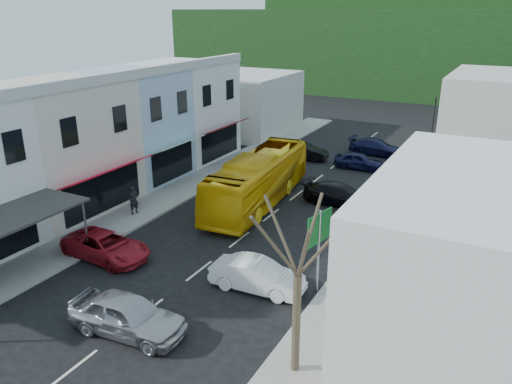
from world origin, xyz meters
name	(u,v)px	position (x,y,z in m)	size (l,w,h in m)	color
ground	(199,271)	(0.00, 0.00, 0.00)	(120.00, 120.00, 0.00)	black
sidewalk_left	(191,186)	(-7.50, 10.00, 0.07)	(3.00, 52.00, 0.15)	gray
sidewalk_right	(399,225)	(7.50, 10.00, 0.07)	(3.00, 52.00, 0.15)	gray
shopfront_row	(82,140)	(-12.49, 5.00, 4.00)	(8.25, 30.00, 8.00)	silver
distant_block_left	(249,103)	(-12.00, 27.00, 3.00)	(8.00, 10.00, 6.00)	#B7B2A8
distant_block_right	(496,114)	(11.00, 30.00, 3.50)	(8.00, 12.00, 7.00)	#B7B2A8
hillside	(427,46)	(-1.45, 65.09, 6.73)	(80.00, 26.00, 14.00)	black
bus	(258,181)	(-1.67, 9.48, 1.55)	(2.50, 11.60, 3.10)	yellow
car_silver	(127,317)	(0.32, -5.47, 0.70)	(1.80, 4.40, 1.40)	#ABAAAF
car_white	(257,276)	(3.35, -0.18, 0.70)	(1.80, 4.40, 1.40)	white
car_red	(106,246)	(-5.00, -1.10, 0.70)	(1.90, 4.60, 1.40)	maroon
car_black_near	(339,195)	(3.15, 11.73, 0.70)	(1.84, 4.50, 1.40)	black
car_navy_mid	(359,160)	(1.97, 19.93, 0.70)	(1.80, 4.40, 1.40)	black
car_black_far	(303,151)	(-3.12, 20.41, 0.70)	(1.80, 4.40, 1.40)	black
car_navy_far	(376,147)	(2.09, 24.68, 0.70)	(1.84, 4.50, 1.40)	black
pedestrian_left	(134,201)	(-7.48, 3.95, 1.00)	(0.60, 0.40, 1.70)	black
direction_sign	(318,253)	(5.88, 0.79, 2.04)	(0.58, 1.84, 4.07)	#10521C
street_tree	(298,276)	(7.12, -4.47, 3.91)	(2.48, 2.48, 7.82)	#392E21
traffic_signal	(433,122)	(5.89, 29.76, 2.33)	(0.62, 1.00, 4.67)	black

